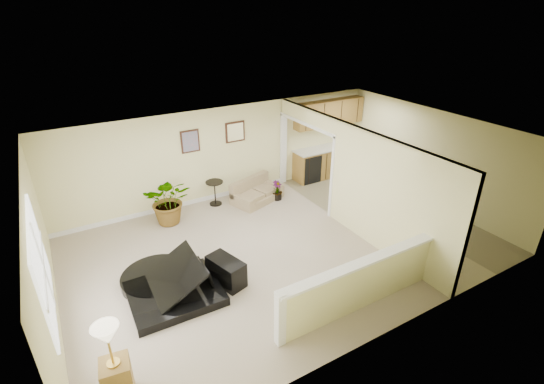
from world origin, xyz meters
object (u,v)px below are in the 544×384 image
piano_bench (226,271)px  accent_table (215,190)px  palm_plant (169,201)px  piano (167,265)px  lamp_stand (115,369)px  loveseat (256,190)px  small_plant (277,192)px

piano_bench → accent_table: 3.33m
palm_plant → accent_table: bearing=14.3°
piano_bench → accent_table: (1.10, 3.14, 0.16)m
piano → piano_bench: 1.13m
palm_plant → piano_bench: bearing=-85.6°
piano → piano_bench: (1.04, -0.24, -0.38)m
piano_bench → palm_plant: (-0.22, 2.80, 0.33)m
piano → lamp_stand: bearing=-123.6°
loveseat → palm_plant: 2.40m
piano_bench → piano: bearing=167.0°
palm_plant → small_plant: (2.89, -0.23, -0.37)m
small_plant → loveseat: bearing=154.5°
small_plant → lamp_stand: size_ratio=0.41×
small_plant → lamp_stand: 6.43m
loveseat → lamp_stand: lamp_stand is taller
piano_bench → palm_plant: size_ratio=0.57×
piano_bench → small_plant: size_ratio=1.47×
piano_bench → lamp_stand: size_ratio=0.60×
piano → accent_table: 3.61m
piano → accent_table: size_ratio=3.03×
piano_bench → lamp_stand: bearing=-146.2°
loveseat → small_plant: bearing=-43.8°
piano → piano_bench: piano is taller
accent_table → lamp_stand: (-3.38, -4.67, 0.13)m
loveseat → palm_plant: (-2.39, -0.01, 0.30)m
accent_table → palm_plant: size_ratio=0.48×
accent_table → small_plant: size_ratio=1.24×
small_plant → piano: bearing=-147.9°
palm_plant → small_plant: bearing=-4.6°
accent_table → palm_plant: (-1.31, -0.34, 0.17)m
accent_table → small_plant: accent_table is taller
lamp_stand → piano: bearing=55.0°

